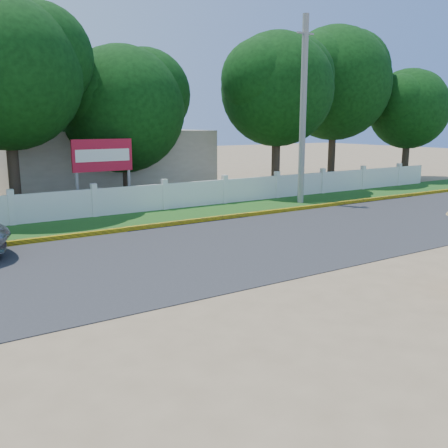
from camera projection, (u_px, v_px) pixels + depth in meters
name	position (u px, v px, depth m)	size (l,w,h in m)	color
ground	(277.00, 303.00, 10.12)	(120.00, 120.00, 0.00)	#9E8460
road	(175.00, 254.00, 13.82)	(60.00, 7.00, 0.02)	#38383A
grass_verge	(108.00, 223.00, 18.14)	(60.00, 3.50, 0.03)	#2D601E
curb	(126.00, 229.00, 16.73)	(40.00, 0.18, 0.16)	yellow
fence	(94.00, 203.00, 19.22)	(40.00, 0.10, 1.10)	silver
building_near	(107.00, 161.00, 26.20)	(10.00, 6.00, 3.20)	#B7AD99
utility_pole	(303.00, 112.00, 21.90)	(0.28, 0.28, 8.13)	gray
billboard	(103.00, 159.00, 20.23)	(2.50, 0.13, 2.95)	gray
tree_row	(144.00, 89.00, 22.77)	(38.94, 8.25, 9.24)	#473828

